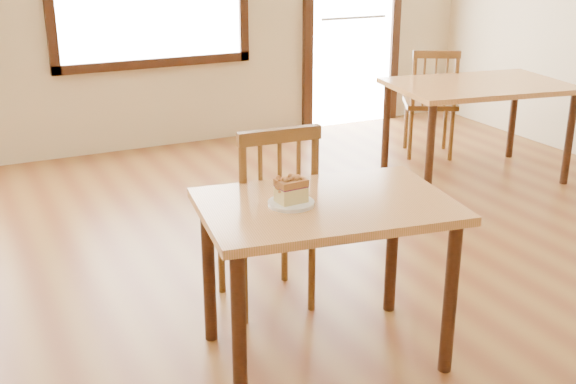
# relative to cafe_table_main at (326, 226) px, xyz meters

# --- Properties ---
(entry_door) EXTENTS (1.08, 0.06, 2.29)m
(entry_door) POSITION_rel_cafe_table_main_xyz_m (2.31, 3.66, 0.56)
(entry_door) COLOR white
(entry_door) RESTS_ON ground
(cafe_table_main) EXTENTS (1.17, 0.86, 0.75)m
(cafe_table_main) POSITION_rel_cafe_table_main_xyz_m (0.00, 0.00, 0.00)
(cafe_table_main) COLOR tan
(cafe_table_main) RESTS_ON ground
(cafe_chair_main) EXTENTS (0.48, 0.48, 1.00)m
(cafe_chair_main) POSITION_rel_cafe_table_main_xyz_m (-0.03, 0.54, -0.13)
(cafe_chair_main) COLOR brown
(cafe_chair_main) RESTS_ON ground
(cafe_table_second) EXTENTS (1.44, 1.07, 0.75)m
(cafe_table_second) POSITION_rel_cafe_table_main_xyz_m (2.30, 1.74, 0.03)
(cafe_table_second) COLOR tan
(cafe_table_second) RESTS_ON ground
(cafe_chair_second) EXTENTS (0.58, 0.58, 0.94)m
(cafe_chair_second) POSITION_rel_cafe_table_main_xyz_m (2.33, 2.36, -0.16)
(cafe_chair_second) COLOR brown
(cafe_chair_second) RESTS_ON ground
(plate) EXTENTS (0.20, 0.20, 0.02)m
(plate) POSITION_rel_cafe_table_main_xyz_m (-0.15, 0.03, 0.12)
(plate) COLOR white
(plate) RESTS_ON cafe_table_main
(cake_slice) EXTENTS (0.13, 0.10, 0.12)m
(cake_slice) POSITION_rel_cafe_table_main_xyz_m (-0.15, 0.03, 0.19)
(cake_slice) COLOR #D2C177
(cake_slice) RESTS_ON plate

